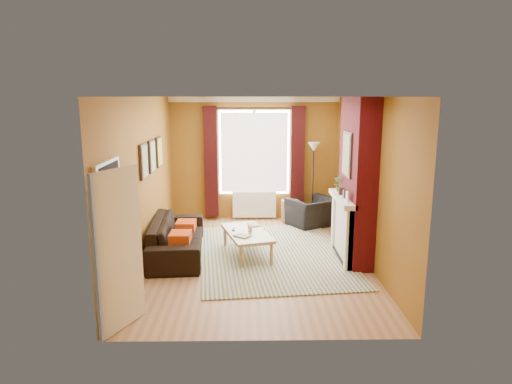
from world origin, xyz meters
The scene contains 12 objects.
ground centered at (0.00, 0.00, 0.00)m, with size 5.50×5.50×0.00m, color #996C45.
room_walls centered at (0.64, 0.27, 1.39)m, with size 3.82×5.54×2.83m.
striped_rug centered at (0.31, 0.21, 0.01)m, with size 2.93×3.81×0.02m.
sofa centered at (-1.42, 0.26, 0.33)m, with size 2.25×0.88×0.66m, color black.
armchair centered at (1.26, 2.08, 0.31)m, with size 0.95×0.83×0.62m, color black.
coffee_table centered at (-0.17, 0.18, 0.40)m, with size 1.00×1.46×0.44m.
wicker_stool centered at (0.81, 2.40, 0.25)m, with size 0.45×0.45×0.50m.
floor_lamp centered at (1.30, 2.34, 1.43)m, with size 0.33×0.33×1.82m.
book_a centered at (-0.31, -0.17, 0.45)m, with size 0.20×0.27×0.03m, color #999999.
book_b centered at (-0.13, 0.57, 0.45)m, with size 0.19×0.26×0.02m, color #999999.
mug centered at (-0.11, 0.22, 0.49)m, with size 0.10×0.10×0.09m, color #999999.
tv_remote centered at (-0.41, 0.29, 0.45)m, with size 0.05×0.15×0.02m.
Camera 1 is at (-0.13, -7.62, 2.81)m, focal length 32.00 mm.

